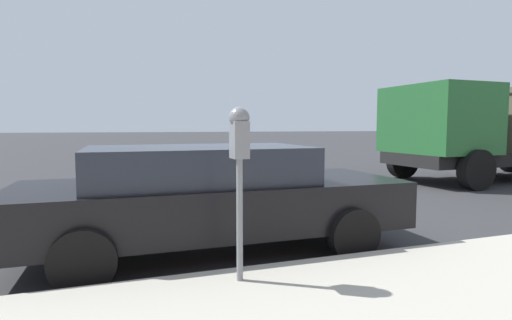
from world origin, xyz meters
TOP-DOWN VIEW (x-y plane):
  - ground_plane at (0.00, 0.00)m, footprint 220.00×220.00m
  - parking_meter at (-2.53, 0.61)m, footprint 0.21×0.19m
  - car_black at (-1.03, 0.55)m, footprint 2.08×4.86m
  - dump_truck at (3.00, -9.32)m, footprint 3.13×6.99m

SIDE VIEW (x-z plane):
  - ground_plane at x=0.00m, z-range 0.00..0.00m
  - car_black at x=-1.03m, z-range 0.06..1.42m
  - parking_meter at x=-2.53m, z-range 0.60..2.22m
  - dump_truck at x=3.00m, z-range 0.20..2.94m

